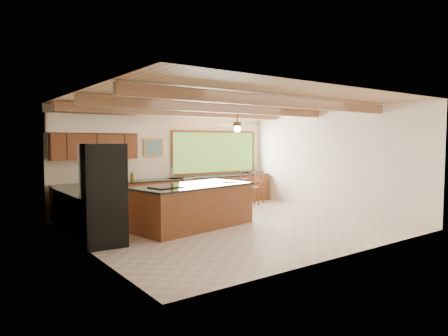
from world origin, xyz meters
TOP-DOWN VIEW (x-y plane):
  - ground at (0.00, 0.00)m, footprint 7.20×7.20m
  - room_shell at (-0.17, 0.65)m, footprint 7.27×6.54m
  - counter_run at (-0.82, 2.52)m, footprint 7.12×3.10m
  - island at (-0.92, 0.40)m, footprint 3.10×1.85m
  - refrigerator at (-3.22, -0.03)m, footprint 0.85×0.83m
  - bar_stool_a at (0.10, 2.39)m, footprint 0.40×0.40m
  - bar_stool_b at (1.65, 1.67)m, footprint 0.47×0.47m
  - bar_stool_c at (2.16, 1.80)m, footprint 0.46×0.46m
  - bar_stool_d at (2.85, 2.39)m, footprint 0.46×0.46m

SIDE VIEW (x-z plane):
  - ground at x=0.00m, z-range 0.00..0.00m
  - counter_run at x=-0.82m, z-range -0.15..1.08m
  - island at x=-0.92m, z-range -0.01..1.02m
  - bar_stool_c at x=2.16m, z-range 0.09..1.08m
  - bar_stool_a at x=0.10m, z-range 0.10..1.13m
  - bar_stool_d at x=2.85m, z-range 0.10..1.24m
  - bar_stool_b at x=1.65m, z-range 0.11..1.25m
  - refrigerator at x=-3.22m, z-range 0.00..2.00m
  - room_shell at x=-0.17m, z-range 0.70..3.72m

